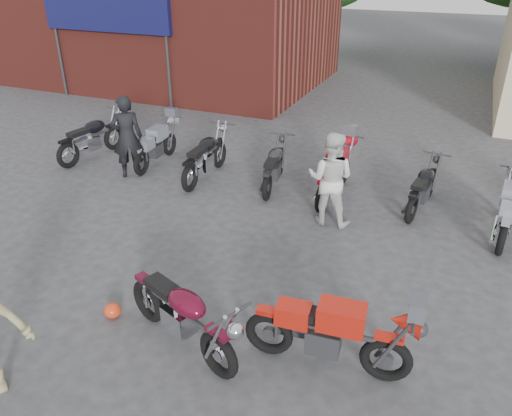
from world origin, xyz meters
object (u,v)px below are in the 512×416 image
at_px(person_light, 330,179).
at_px(row_bike_2, 206,154).
at_px(row_bike_3, 274,164).
at_px(row_bike_5, 423,185).
at_px(vintage_motorcycle, 182,311).
at_px(sportbike, 330,330).
at_px(row_bike_6, 509,207).
at_px(row_bike_4, 335,170).
at_px(row_bike_0, 92,135).
at_px(person_dark, 127,137).
at_px(helmet, 112,310).
at_px(row_bike_1, 156,143).

distance_m(person_light, row_bike_2, 3.41).
relative_size(row_bike_3, row_bike_5, 1.02).
distance_m(vintage_motorcycle, sportbike, 1.95).
xyz_separation_m(row_bike_3, row_bike_6, (4.82, -0.35, 0.03)).
bearing_deg(row_bike_2, row_bike_4, -87.52).
bearing_deg(row_bike_0, sportbike, -113.22).
distance_m(person_light, row_bike_6, 3.33).
bearing_deg(row_bike_6, row_bike_2, 93.62).
distance_m(person_dark, row_bike_2, 1.86).
relative_size(person_dark, row_bike_6, 0.97).
bearing_deg(row_bike_5, person_light, 137.38).
height_order(sportbike, row_bike_2, row_bike_2).
xyz_separation_m(row_bike_2, row_bike_4, (3.05, 0.21, 0.01)).
bearing_deg(row_bike_3, vintage_motorcycle, 179.01).
bearing_deg(row_bike_3, sportbike, -160.85).
bearing_deg(row_bike_4, vintage_motorcycle, 175.41).
height_order(helmet, person_light, person_light).
bearing_deg(row_bike_5, row_bike_0, 101.21).
relative_size(row_bike_3, row_bike_6, 0.94).
bearing_deg(helmet, row_bike_6, 42.57).
xyz_separation_m(person_light, row_bike_1, (-4.82, 1.26, -0.38)).
bearing_deg(row_bike_0, row_bike_6, -82.27).
relative_size(sportbike, row_bike_3, 1.10).
height_order(row_bike_2, row_bike_5, row_bike_2).
relative_size(row_bike_4, row_bike_5, 1.15).
height_order(person_dark, row_bike_4, person_dark).
xyz_separation_m(row_bike_5, row_bike_6, (1.58, -0.50, 0.04)).
distance_m(person_light, row_bike_0, 6.66).
xyz_separation_m(sportbike, row_bike_6, (2.13, 4.61, -0.02)).
distance_m(vintage_motorcycle, row_bike_6, 6.45).
relative_size(person_light, row_bike_2, 0.90).
height_order(vintage_motorcycle, row_bike_5, vintage_motorcycle).
distance_m(vintage_motorcycle, person_light, 4.31).
bearing_deg(vintage_motorcycle, helmet, -164.05).
bearing_deg(row_bike_5, sportbike, -177.24).
distance_m(person_dark, row_bike_3, 3.49).
distance_m(row_bike_0, row_bike_2, 3.32).
distance_m(vintage_motorcycle, row_bike_3, 5.44).
xyz_separation_m(person_light, row_bike_0, (-6.58, 0.97, -0.33)).
relative_size(row_bike_0, row_bike_4, 0.98).
bearing_deg(person_dark, row_bike_6, 147.32).
height_order(person_light, row_bike_2, person_light).
distance_m(helmet, row_bike_4, 5.63).
bearing_deg(person_dark, row_bike_5, 152.29).
xyz_separation_m(row_bike_0, row_bike_2, (3.32, -0.00, -0.00)).
relative_size(person_dark, row_bike_4, 0.91).
distance_m(row_bike_4, row_bike_5, 1.85).
relative_size(row_bike_4, row_bike_6, 1.06).
height_order(person_light, row_bike_0, person_light).
height_order(row_bike_1, row_bike_4, row_bike_4).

